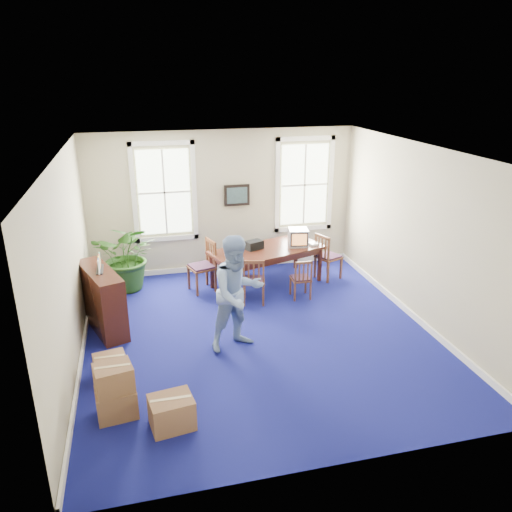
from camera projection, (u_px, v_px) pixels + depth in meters
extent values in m
plane|color=navy|center=(259.00, 334.00, 8.82)|extent=(6.50, 6.50, 0.00)
plane|color=white|center=(259.00, 152.00, 7.70)|extent=(6.50, 6.50, 0.00)
plane|color=#B7AD8B|center=(224.00, 202.00, 11.22)|extent=(6.50, 0.00, 6.50)
plane|color=#B7AD8B|center=(333.00, 348.00, 5.31)|extent=(6.50, 0.00, 6.50)
plane|color=#B7AD8B|center=(68.00, 265.00, 7.59)|extent=(0.00, 6.50, 6.50)
plane|color=#B7AD8B|center=(421.00, 236.00, 8.94)|extent=(0.00, 6.50, 6.50)
cube|color=white|center=(225.00, 266.00, 11.73)|extent=(6.00, 0.04, 0.12)
cube|color=white|center=(82.00, 352.00, 8.13)|extent=(0.04, 6.50, 0.12)
cube|color=white|center=(410.00, 313.00, 9.47)|extent=(0.04, 6.50, 0.12)
cube|color=white|center=(313.00, 244.00, 10.84)|extent=(0.19, 0.22, 0.05)
cube|color=black|center=(254.00, 245.00, 10.57)|extent=(0.43, 0.36, 0.18)
imported|color=#7B97C4|center=(238.00, 293.00, 8.10)|extent=(1.14, 1.00, 1.96)
cube|color=#3E1A11|center=(102.00, 299.00, 8.83)|extent=(0.89, 1.53, 1.16)
imported|color=#1F4612|center=(128.00, 256.00, 10.41)|extent=(1.64, 1.53, 1.48)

